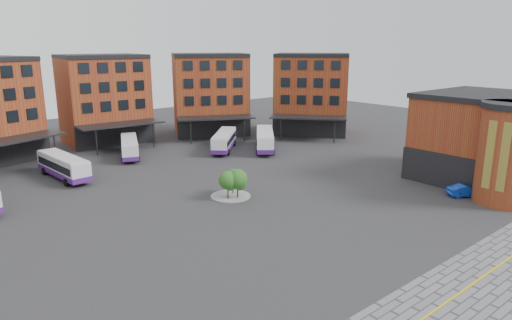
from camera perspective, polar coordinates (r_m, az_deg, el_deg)
ground at (r=40.73m, az=4.82°, el=-9.39°), size 160.00×160.00×0.00m
yellow_line at (r=35.04m, az=24.24°, el=-14.83°), size 26.00×0.15×0.02m
main_building at (r=68.68m, az=-21.33°, el=5.76°), size 94.14×42.48×14.60m
east_building at (r=60.85m, az=26.72°, el=2.35°), size 17.40×15.40×10.60m
tree_island at (r=49.45m, az=-2.82°, el=-2.65°), size 4.40×4.40×3.30m
bus_c at (r=61.38m, az=-22.94°, el=-0.70°), size 3.32×10.69×2.96m
bus_d at (r=69.96m, az=-15.53°, el=1.60°), size 6.06×10.04×2.80m
bus_e at (r=71.75m, az=-4.00°, el=2.46°), size 9.01×8.98×2.91m
bus_f at (r=71.82m, az=1.11°, el=2.59°), size 9.03×10.07×3.10m
blue_car at (r=55.29m, az=24.79°, el=-3.49°), size 4.09×3.51×1.33m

